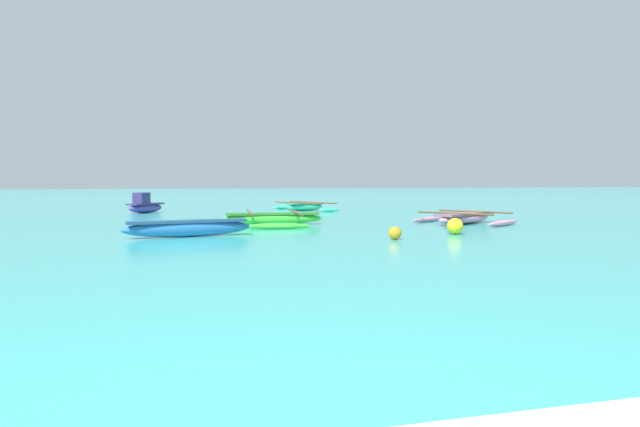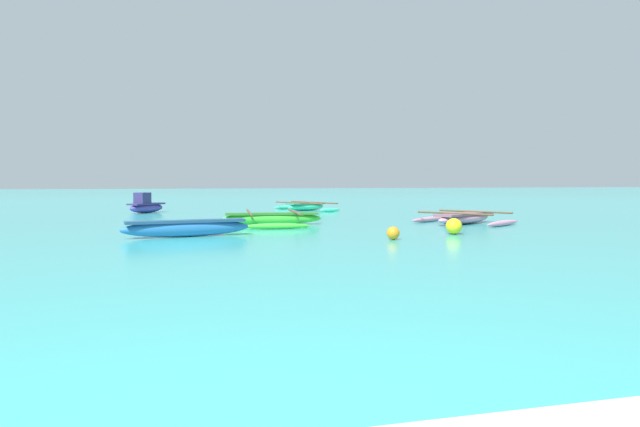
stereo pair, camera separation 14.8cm
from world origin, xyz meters
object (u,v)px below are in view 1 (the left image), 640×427
Objects in this scene: moored_boat_1 at (305,206)px; mooring_buoy_0 at (455,226)px; moored_boat_2 at (145,206)px; moored_boat_4 at (188,228)px; mooring_buoy_1 at (395,233)px; moored_boat_3 at (465,218)px; moored_boat_0 at (272,219)px.

moored_boat_1 is 14.56m from mooring_buoy_0.
mooring_buoy_0 is at bearing -106.92° from moored_boat_2.
moored_boat_2 reaches higher than moored_boat_1.
moored_boat_4 reaches higher than mooring_buoy_1.
moored_boat_3 is at bearing 44.81° from mooring_buoy_1.
mooring_buoy_0 is (-2.38, -3.69, 0.03)m from moored_boat_3.
moored_boat_2 is 17.13m from mooring_buoy_0.
moored_boat_1 is at bearing 85.63° from mooring_buoy_1.
moored_boat_1 reaches higher than mooring_buoy_1.
moored_boat_0 is 8.57× the size of mooring_buoy_0.
moored_boat_2 reaches higher than moored_boat_0.
moored_boat_0 is at bearing -113.04° from moored_boat_2.
moored_boat_4 is at bearing -133.09° from moored_boat_2.
moored_boat_1 is 8.77× the size of mooring_buoy_0.
mooring_buoy_0 reaches higher than moored_boat_3.
moored_boat_0 is 1.04× the size of moored_boat_3.
moored_boat_2 is 4.48× the size of mooring_buoy_0.
moored_boat_2 is at bearing 114.91° from mooring_buoy_1.
moored_boat_4 is (-6.61, -13.29, 0.05)m from moored_boat_1.
moored_boat_0 is 1.13× the size of moored_boat_4.
moored_boat_3 is 11.20× the size of mooring_buoy_1.
moored_boat_0 is 11.60× the size of mooring_buoy_1.
moored_boat_4 is at bearing -143.07° from moored_boat_1.
moored_boat_3 is at bearing -98.52° from moored_boat_1.
moored_boat_1 is 15.57m from mooring_buoy_1.
moored_boat_0 is 7.16m from moored_boat_3.
moored_boat_0 is at bearing 135.99° from moored_boat_3.
mooring_buoy_1 is at bearing -115.51° from moored_boat_2.
moored_boat_3 is 8.27× the size of mooring_buoy_0.
moored_boat_2 is 13.17m from moored_boat_4.
moored_boat_3 is at bearing -5.63° from moored_boat_0.
moored_boat_0 reaches higher than mooring_buoy_0.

